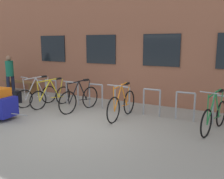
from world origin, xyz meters
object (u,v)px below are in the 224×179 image
Objects in this scene: bicycle_orange at (122,104)px; wooden_bench at (20,84)px; bicycle_green at (214,116)px; person_by_bench at (10,72)px; bicycle_silver at (37,95)px; bicycle_yellow at (51,96)px; backpack at (17,97)px; bicycle_black at (79,99)px.

bicycle_orange is 0.97× the size of wooden_bench.
bicycle_green is 1.03× the size of person_by_bench.
wooden_bench is at bearing 171.08° from bicycle_green.
bicycle_orange is 1.12× the size of bicycle_silver.
bicycle_silver is (-0.57, -0.10, 0.00)m from bicycle_yellow.
bicycle_green reaches higher than bicycle_silver.
wooden_bench is (-5.81, 1.40, -0.04)m from bicycle_orange.
bicycle_orange is 4.26m from backpack.
bicycle_black reaches higher than bicycle_yellow.
person_by_bench is 1.79m from backpack.
bicycle_black reaches higher than wooden_bench.
bicycle_yellow reaches higher than wooden_bench.
bicycle_silver is at bearing -30.46° from wooden_bench.
backpack is (-0.92, -0.08, -0.15)m from bicycle_silver.
bicycle_green is at bearing 14.13° from backpack.
person_by_bench is (-8.17, 0.65, 0.57)m from bicycle_green.
bicycle_green is at bearing -4.55° from person_by_bench.
bicycle_green reaches higher than wooden_bench.
backpack is at bearing -178.26° from bicycle_orange.
wooden_bench is at bearing 162.53° from bicycle_black.
bicycle_silver reaches higher than wooden_bench.
bicycle_black is 3.96× the size of backpack.
backpack is (-2.68, -0.20, -0.18)m from bicycle_black.
person_by_bench reaches higher than bicycle_yellow.
bicycle_green reaches higher than bicycle_black.
wooden_bench is (-2.47, 1.45, -0.00)m from bicycle_silver.
bicycle_black is at bearing 16.52° from backpack.
bicycle_green is (2.53, 0.09, -0.02)m from bicycle_orange.
bicycle_orange reaches higher than backpack.
person_by_bench is at bearing 172.48° from bicycle_orange.
bicycle_silver is 0.94m from backpack.
bicycle_yellow is at bearing -24.00° from wooden_bench.
bicycle_green is 5.87m from bicycle_silver.
wooden_bench is at bearing 147.56° from backpack.
bicycle_green is 0.99× the size of bicycle_black.
wooden_bench is 0.90m from person_by_bench.
bicycle_black is at bearing 3.91° from bicycle_silver.
bicycle_silver is at bearing -178.60° from bicycle_green.
person_by_bench is at bearing 159.95° from backpack.
bicycle_black is (1.76, 0.12, 0.03)m from bicycle_silver.
bicycle_black is at bearing -9.40° from person_by_bench.
bicycle_green is at bearing 1.40° from bicycle_silver.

